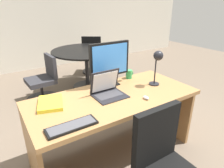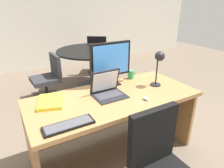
{
  "view_description": "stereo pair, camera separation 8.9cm",
  "coord_description": "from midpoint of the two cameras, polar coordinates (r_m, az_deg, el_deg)",
  "views": [
    {
      "loc": [
        -1.03,
        -1.56,
        1.69
      ],
      "look_at": [
        0.0,
        0.04,
        0.88
      ],
      "focal_mm": 31.82,
      "sensor_mm": 36.0,
      "label": 1
    },
    {
      "loc": [
        -0.95,
        -1.61,
        1.69
      ],
      "look_at": [
        0.0,
        0.04,
        0.88
      ],
      "focal_mm": 31.82,
      "sensor_mm": 36.0,
      "label": 2
    }
  ],
  "objects": [
    {
      "name": "ground",
      "position": [
        3.65,
        -13.22,
        -5.2
      ],
      "size": [
        12.0,
        12.0,
        0.0
      ],
      "primitive_type": "plane",
      "color": "#6B5B4C"
    },
    {
      "name": "back_wall",
      "position": [
        5.49,
        -23.46,
        18.22
      ],
      "size": [
        10.0,
        0.1,
        2.8
      ],
      "primitive_type": "cube",
      "color": "silver",
      "rests_on": "ground"
    },
    {
      "name": "desk",
      "position": [
        2.21,
        -1.24,
        -7.61
      ],
      "size": [
        1.78,
        0.81,
        0.76
      ],
      "color": "#9E7042",
      "rests_on": "ground"
    },
    {
      "name": "monitor",
      "position": [
        2.26,
        -1.82,
        6.65
      ],
      "size": [
        0.5,
        0.16,
        0.5
      ],
      "color": "black",
      "rests_on": "desk"
    },
    {
      "name": "laptop",
      "position": [
        2.09,
        -2.68,
        -1.03
      ],
      "size": [
        0.33,
        0.28,
        0.26
      ],
      "color": "black",
      "rests_on": "desk"
    },
    {
      "name": "keyboard",
      "position": [
        1.63,
        -13.03,
        -11.76
      ],
      "size": [
        0.41,
        0.14,
        0.02
      ],
      "color": "black",
      "rests_on": "desk"
    },
    {
      "name": "mouse",
      "position": [
        2.03,
        8.51,
        -3.93
      ],
      "size": [
        0.04,
        0.07,
        0.03
      ],
      "color": "silver",
      "rests_on": "desk"
    },
    {
      "name": "desk_lamp",
      "position": [
        2.29,
        11.87,
        6.66
      ],
      "size": [
        0.12,
        0.14,
        0.41
      ],
      "color": "black",
      "rests_on": "desk"
    },
    {
      "name": "book",
      "position": [
        2.01,
        -18.49,
        -5.22
      ],
      "size": [
        0.31,
        0.37,
        0.03
      ],
      "color": "yellow",
      "rests_on": "desk"
    },
    {
      "name": "coffee_mug",
      "position": [
        2.54,
        3.94,
        2.84
      ],
      "size": [
        0.11,
        0.08,
        0.11
      ],
      "color": "green",
      "rests_on": "desk"
    },
    {
      "name": "meeting_table",
      "position": [
        4.01,
        -7.95,
        7.0
      ],
      "size": [
        1.34,
        1.34,
        0.79
      ],
      "color": "black",
      "rests_on": "ground"
    },
    {
      "name": "meeting_chair_near",
      "position": [
        4.91,
        -6.04,
        7.41
      ],
      "size": [
        0.64,
        0.65,
        0.93
      ],
      "color": "black",
      "rests_on": "ground"
    },
    {
      "name": "meeting_chair_far",
      "position": [
        3.78,
        -19.65,
        0.33
      ],
      "size": [
        0.56,
        0.56,
        0.8
      ],
      "color": "black",
      "rests_on": "ground"
    }
  ]
}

